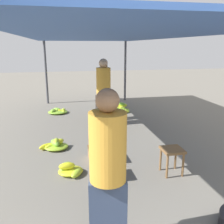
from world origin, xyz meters
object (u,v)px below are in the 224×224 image
Objects in this scene: banana_pile_left_1 at (58,111)px; crate_near at (102,154)px; vendor_foreground at (108,171)px; banana_pile_left_2 at (69,169)px; stool at (172,154)px; crate_mid at (107,172)px; banana_pile_left_0 at (55,145)px; banana_pile_right_1 at (118,106)px; banana_pile_right_0 at (123,110)px; shopper_walking_far at (104,91)px; shopper_walking_mid at (104,91)px.

banana_pile_left_1 is 1.23× the size of crate_near.
vendor_foreground reaches higher than banana_pile_left_2.
vendor_foreground reaches higher than stool.
crate_near is 0.66m from crate_mid.
crate_near reaches higher than banana_pile_left_1.
banana_pile_left_0 reaches higher than banana_pile_left_2.
banana_pile_left_1 is at bearing -169.28° from banana_pile_right_1.
banana_pile_left_2 is 0.97× the size of banana_pile_right_0.
crate_near is at bearing -110.41° from banana_pile_right_0.
crate_mid is at bearing -23.83° from banana_pile_left_2.
banana_pile_right_0 is at bearing 72.57° from crate_mid.
banana_pile_right_1 is 1.71× the size of crate_mid.
shopper_walking_far reaches higher than banana_pile_left_0.
crate_near reaches higher than crate_mid.
banana_pile_left_1 is 1.59× the size of crate_mid.
shopper_walking_far is (0.49, 2.53, 0.73)m from crate_near.
shopper_walking_far is at bearing 99.72° from stool.
shopper_walking_mid is (0.68, 4.18, 0.03)m from vendor_foreground.
shopper_walking_far is (-0.72, -0.72, 0.77)m from banana_pile_right_0.
banana_pile_right_1 is (0.16, 4.65, -0.28)m from stool.
banana_pile_right_1 is at bearing 88.07° from stool.
banana_pile_left_0 is at bearing 121.73° from crate_mid.
shopper_walking_far is at bearing 80.57° from vendor_foreground.
banana_pile_left_1 is at bearing 113.28° from stool.
shopper_walking_mid reaches higher than stool.
crate_near reaches higher than banana_pile_left_2.
vendor_foreground is 6.21m from banana_pile_right_1.
vendor_foreground reaches higher than banana_pile_left_1.
banana_pile_right_0 is 1.43× the size of crate_mid.
banana_pile_left_0 is 3.83m from banana_pile_right_1.
crate_mid is 0.22× the size of shopper_walking_mid.
banana_pile_right_0 is at bearing 74.39° from vendor_foreground.
vendor_foreground is at bearing -103.86° from banana_pile_right_1.
shopper_walking_far is (-0.71, -1.40, 0.78)m from banana_pile_right_1.
stool is 0.81× the size of banana_pile_right_0.
banana_pile_right_1 is at bearing 10.72° from banana_pile_left_1.
vendor_foreground is at bearing -78.02° from banana_pile_left_0.
crate_mid reaches higher than banana_pile_left_1.
banana_pile_left_2 is 2.84m from shopper_walking_mid.
banana_pile_left_0 is at bearing -126.37° from shopper_walking_far.
banana_pile_right_1 is at bearing 62.96° from shopper_walking_far.
vendor_foreground is at bearing -84.69° from banana_pile_left_1.
crate_near is at bearing -100.93° from shopper_walking_far.
crate_mid is at bearing -58.27° from banana_pile_left_0.
crate_mid is at bearing 79.65° from vendor_foreground.
shopper_walking_mid reaches higher than banana_pile_left_0.
banana_pile_left_0 reaches higher than crate_mid.
banana_pile_left_2 is at bearing -77.39° from banana_pile_left_0.
crate_mid is (-1.22, -4.58, 0.04)m from banana_pile_right_1.
banana_pile_right_1 is at bearing 75.09° from crate_mid.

